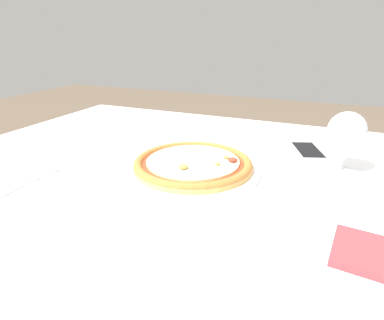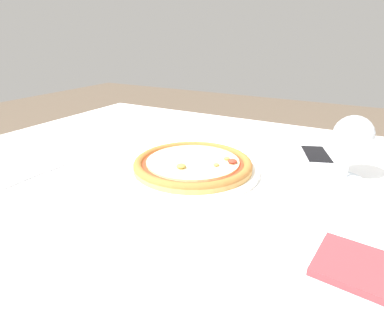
{
  "view_description": "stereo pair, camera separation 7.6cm",
  "coord_description": "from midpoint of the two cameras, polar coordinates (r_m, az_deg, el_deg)",
  "views": [
    {
      "loc": [
        0.29,
        -0.69,
        1.08
      ],
      "look_at": [
        -0.0,
        -0.01,
        0.78
      ],
      "focal_mm": 30.0,
      "sensor_mm": 36.0,
      "label": 1
    },
    {
      "loc": [
        0.36,
        -0.66,
        1.08
      ],
      "look_at": [
        -0.0,
        -0.01,
        0.78
      ],
      "focal_mm": 30.0,
      "sensor_mm": 36.0,
      "label": 2
    }
  ],
  "objects": [
    {
      "name": "cell_phone",
      "position": [
        0.97,
        17.79,
        1.48
      ],
      "size": [
        0.12,
        0.16,
        0.01
      ],
      "color": "white",
      "rests_on": "dining_table"
    },
    {
      "name": "wine_glass_far_left",
      "position": [
        0.83,
        23.49,
        4.62
      ],
      "size": [
        0.09,
        0.09,
        0.15
      ],
      "color": "silver",
      "rests_on": "dining_table"
    },
    {
      "name": "pizza_plate",
      "position": [
        0.8,
        -2.71,
        -0.93
      ],
      "size": [
        0.33,
        0.33,
        0.04
      ],
      "color": "white",
      "rests_on": "dining_table"
    },
    {
      "name": "dining_table",
      "position": [
        0.85,
        -2.15,
        -6.6
      ],
      "size": [
        1.44,
        1.1,
        0.75
      ],
      "color": "brown",
      "rests_on": "ground_plane"
    },
    {
      "name": "fork",
      "position": [
        0.85,
        -29.08,
        -3.33
      ],
      "size": [
        0.03,
        0.17,
        0.0
      ],
      "color": "silver",
      "rests_on": "dining_table"
    }
  ]
}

